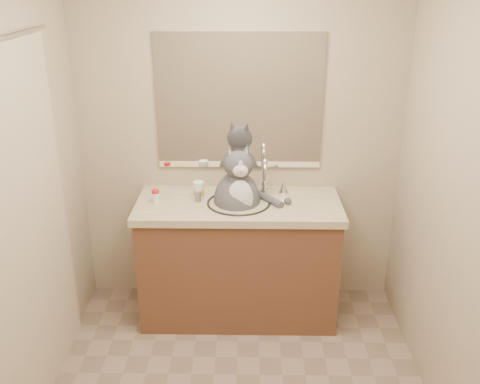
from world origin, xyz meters
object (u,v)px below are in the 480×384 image
cat (238,197)px  pill_bottle_redcap (156,196)px  pill_bottle_orange (199,191)px  grey_canister (198,197)px

cat → pill_bottle_redcap: bearing=169.6°
cat → pill_bottle_orange: 0.26m
cat → pill_bottle_redcap: cat is taller
pill_bottle_orange → grey_canister: bearing=-91.1°
pill_bottle_redcap → grey_canister: bearing=3.6°
pill_bottle_redcap → grey_canister: (0.27, 0.02, -0.01)m
grey_canister → pill_bottle_redcap: bearing=-176.4°
pill_bottle_redcap → pill_bottle_orange: 0.28m
pill_bottle_redcap → pill_bottle_orange: size_ratio=0.70×
pill_bottle_orange → grey_canister: (-0.00, -0.04, -0.02)m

